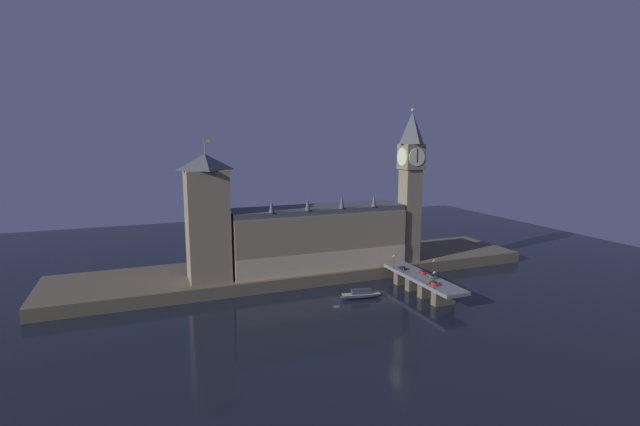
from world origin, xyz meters
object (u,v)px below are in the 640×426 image
clock_tower (410,182)px  car_northbound_lead (403,268)px  car_southbound_lead (432,276)px  street_lamp_far (394,260)px  victoria_tower (207,218)px  pedestrian_far_rail (403,271)px  car_southbound_trail (423,272)px  street_lamp_mid (434,265)px  boat_upstream (361,295)px  car_northbound_trail (434,283)px  pedestrian_near_rail (428,283)px  street_lamp_near (434,278)px

clock_tower → car_northbound_lead: size_ratio=18.05×
car_southbound_lead → street_lamp_far: 19.29m
victoria_tower → street_lamp_far: bearing=-14.7°
clock_tower → victoria_tower: 93.80m
street_lamp_far → pedestrian_far_rail: bearing=-86.9°
victoria_tower → car_southbound_trail: victoria_tower is taller
street_lamp_mid → boat_upstream: size_ratio=0.38×
street_lamp_mid → street_lamp_far: 17.91m
clock_tower → street_lamp_mid: size_ratio=10.70×
car_northbound_trail → car_southbound_lead: bearing=59.4°
car_northbound_trail → boat_upstream: bearing=148.6°
car_southbound_lead → pedestrian_near_rail: bearing=-134.2°
car_northbound_trail → pedestrian_far_rail: pedestrian_far_rail is taller
clock_tower → pedestrian_far_rail: (-16.82, -23.08, -34.84)m
car_northbound_lead → car_southbound_trail: 9.65m
clock_tower → pedestrian_far_rail: size_ratio=39.86×
clock_tower → car_northbound_lead: (-14.47, -18.64, -35.17)m
street_lamp_near → street_lamp_far: (0.00, 29.44, -0.55)m
car_southbound_lead → street_lamp_near: 14.47m
victoria_tower → car_southbound_lead: 94.16m
street_lamp_far → boat_upstream: (-21.08, -10.90, -9.40)m
car_northbound_lead → car_southbound_trail: size_ratio=0.91×
car_northbound_lead → pedestrian_far_rail: (-2.35, -4.44, 0.33)m
car_southbound_trail → boat_upstream: bearing=179.2°
street_lamp_far → boat_upstream: size_ratio=0.33×
victoria_tower → car_northbound_lead: victoria_tower is taller
pedestrian_far_rail → street_lamp_far: street_lamp_far is taller
pedestrian_far_rail → street_lamp_near: 22.40m
car_southbound_trail → street_lamp_mid: (2.75, -3.45, 3.51)m
car_southbound_lead → street_lamp_near: size_ratio=0.70×
car_northbound_trail → street_lamp_near: street_lamp_near is taller
car_southbound_lead → pedestrian_far_rail: size_ratio=2.66×
street_lamp_near → boat_upstream: 29.79m
victoria_tower → street_lamp_far: size_ratio=9.82×
car_southbound_trail → street_lamp_far: size_ratio=0.74×
pedestrian_far_rail → car_southbound_lead: bearing=-55.6°
car_southbound_lead → pedestrian_near_rail: size_ratio=2.71×
car_northbound_lead → boat_upstream: size_ratio=0.22×
clock_tower → car_southbound_trail: bearing=-109.9°
car_northbound_lead → car_northbound_trail: car_northbound_trail is taller
clock_tower → pedestrian_far_rail: bearing=-126.1°
car_northbound_trail → car_southbound_lead: car_northbound_trail is taller
car_southbound_lead → street_lamp_near: bearing=-122.0°
car_southbound_trail → victoria_tower: bearing=159.4°
clock_tower → car_northbound_trail: (-14.47, -41.27, -35.10)m
street_lamp_near → street_lamp_mid: bearing=55.3°
victoria_tower → car_northbound_trail: victoria_tower is taller
victoria_tower → street_lamp_mid: size_ratio=8.67×
clock_tower → car_northbound_lead: bearing=-127.8°
pedestrian_far_rail → street_lamp_far: bearing=93.1°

